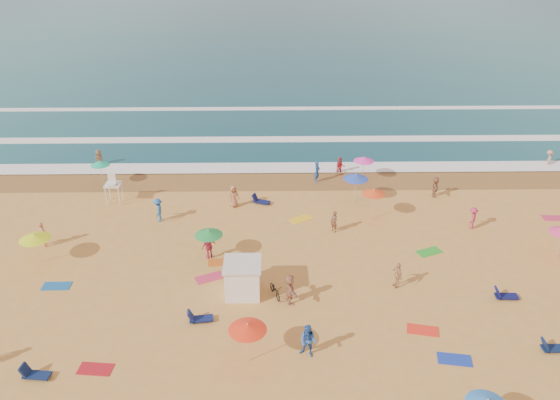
{
  "coord_description": "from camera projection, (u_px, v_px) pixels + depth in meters",
  "views": [
    {
      "loc": [
        -0.91,
        -29.55,
        19.91
      ],
      "look_at": [
        -0.37,
        6.0,
        1.5
      ],
      "focal_mm": 35.0,
      "sensor_mm": 36.0,
      "label": 1
    }
  ],
  "objects": [
    {
      "name": "beachgoers",
      "position": [
        289.0,
        222.0,
        38.45
      ],
      "size": [
        47.65,
        25.93,
        2.12
      ],
      "color": "tan",
      "rests_on": "ground"
    },
    {
      "name": "bicycle",
      "position": [
        275.0,
        290.0,
        32.14
      ],
      "size": [
        1.05,
        1.67,
        0.83
      ],
      "primitive_type": "imported",
      "rotation": [
        0.0,
        0.0,
        0.34
      ],
      "color": "black",
      "rests_on": "ground"
    },
    {
      "name": "beach_umbrellas",
      "position": [
        313.0,
        238.0,
        34.14
      ],
      "size": [
        53.35,
        29.14,
        0.72
      ],
      "color": "green",
      "rests_on": "ground"
    },
    {
      "name": "ground",
      "position": [
        287.0,
        263.0,
        35.4
      ],
      "size": [
        220.0,
        220.0,
        0.0
      ],
      "primitive_type": "plane",
      "color": "gold",
      "rests_on": "ground"
    },
    {
      "name": "ocean",
      "position": [
        276.0,
        29.0,
        109.99
      ],
      "size": [
        220.0,
        140.0,
        0.18
      ],
      "primitive_type": "cube",
      "color": "#0C4756",
      "rests_on": "ground"
    },
    {
      "name": "cabana",
      "position": [
        243.0,
        279.0,
        32.12
      ],
      "size": [
        2.0,
        2.0,
        2.0
      ],
      "primitive_type": "cube",
      "color": "white",
      "rests_on": "ground"
    },
    {
      "name": "surf_foam",
      "position": [
        281.0,
        142.0,
        54.28
      ],
      "size": [
        200.0,
        18.7,
        0.05
      ],
      "color": "white",
      "rests_on": "ground"
    },
    {
      "name": "wet_sand",
      "position": [
        283.0,
        181.0,
        46.5
      ],
      "size": [
        220.0,
        220.0,
        0.0
      ],
      "primitive_type": "plane",
      "color": "olive",
      "rests_on": "ground"
    },
    {
      "name": "towels",
      "position": [
        281.0,
        287.0,
        33.08
      ],
      "size": [
        39.78,
        17.43,
        0.03
      ],
      "color": "#B11620",
      "rests_on": "ground"
    },
    {
      "name": "loungers",
      "position": [
        397.0,
        301.0,
        31.6
      ],
      "size": [
        55.54,
        21.38,
        0.34
      ],
      "color": "#0D1445",
      "rests_on": "ground"
    },
    {
      "name": "cabana_roof",
      "position": [
        242.0,
        264.0,
        31.63
      ],
      "size": [
        2.2,
        2.2,
        0.12
      ],
      "primitive_type": "cube",
      "color": "silver",
      "rests_on": "cabana"
    },
    {
      "name": "lifeguard_stand",
      "position": [
        114.0,
        190.0,
        42.48
      ],
      "size": [
        1.2,
        1.2,
        2.1
      ],
      "primitive_type": null,
      "color": "white",
      "rests_on": "ground"
    }
  ]
}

